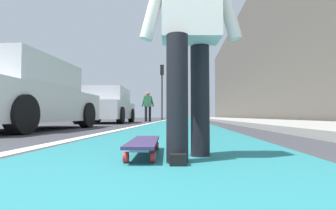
% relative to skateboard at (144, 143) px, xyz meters
% --- Properties ---
extents(ground_plane, '(80.00, 80.00, 0.00)m').
position_rel_skateboard_xyz_m(ground_plane, '(8.59, -0.15, -0.09)').
color(ground_plane, '#38383D').
extents(bike_lane_paint, '(56.00, 2.19, 0.00)m').
position_rel_skateboard_xyz_m(bike_lane_paint, '(22.59, -0.15, -0.09)').
color(bike_lane_paint, '#237075').
rests_on(bike_lane_paint, ground).
extents(lane_stripe_white, '(52.00, 0.16, 0.01)m').
position_rel_skateboard_xyz_m(lane_stripe_white, '(18.59, 1.10, -0.09)').
color(lane_stripe_white, silver).
rests_on(lane_stripe_white, ground).
extents(sidewalk_curb, '(52.00, 3.20, 0.12)m').
position_rel_skateboard_xyz_m(sidewalk_curb, '(16.59, -3.58, -0.03)').
color(sidewalk_curb, '#9E9B93').
rests_on(sidewalk_curb, ground).
extents(building_facade, '(40.00, 1.20, 9.87)m').
position_rel_skateboard_xyz_m(building_facade, '(20.59, -6.00, 4.84)').
color(building_facade, '#645C52').
rests_on(building_facade, ground).
extents(skateboard, '(0.85, 0.26, 0.11)m').
position_rel_skateboard_xyz_m(skateboard, '(0.00, 0.00, 0.00)').
color(skateboard, red).
rests_on(skateboard, ground).
extents(skater_person, '(0.47, 0.72, 1.64)m').
position_rel_skateboard_xyz_m(skater_person, '(-0.15, -0.35, 0.84)').
color(skater_person, black).
rests_on(skater_person, ground).
extents(parked_car_near, '(4.09, 2.02, 1.48)m').
position_rel_skateboard_xyz_m(parked_car_near, '(3.21, 3.11, 0.62)').
color(parked_car_near, silver).
rests_on(parked_car_near, ground).
extents(parked_car_mid, '(4.17, 2.01, 1.49)m').
position_rel_skateboard_xyz_m(parked_car_mid, '(8.74, 3.00, 0.62)').
color(parked_car_mid, silver).
rests_on(parked_car_mid, ground).
extents(traffic_light, '(0.33, 0.28, 4.42)m').
position_rel_skateboard_xyz_m(traffic_light, '(18.25, 1.50, 2.95)').
color(traffic_light, '#2D2D2D').
rests_on(traffic_light, ground).
extents(pedestrian_distant, '(0.45, 0.70, 1.62)m').
position_rel_skateboard_xyz_m(pedestrian_distant, '(11.78, 1.69, 0.83)').
color(pedestrian_distant, black).
rests_on(pedestrian_distant, ground).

